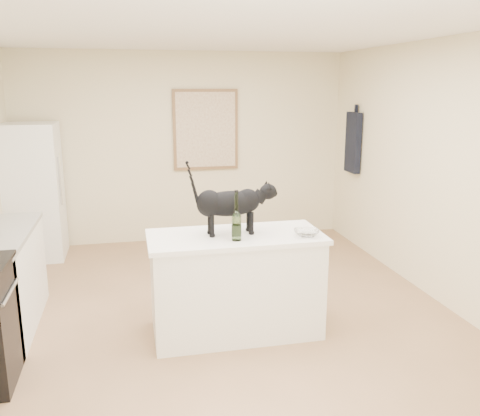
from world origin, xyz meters
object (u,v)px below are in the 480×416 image
at_px(black_cat, 229,207).
at_px(wine_bottle, 236,219).
at_px(fridge, 33,192).
at_px(glass_bowl, 306,233).

xyz_separation_m(black_cat, wine_bottle, (0.02, -0.19, -0.06)).
height_order(fridge, black_cat, fridge).
height_order(black_cat, wine_bottle, black_cat).
distance_m(wine_bottle, glass_bowl, 0.63).
bearing_deg(black_cat, glass_bowl, -19.01).
height_order(fridge, wine_bottle, fridge).
relative_size(black_cat, glass_bowl, 3.21).
height_order(black_cat, glass_bowl, black_cat).
distance_m(black_cat, glass_bowl, 0.69).
bearing_deg(black_cat, wine_bottle, -85.19).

